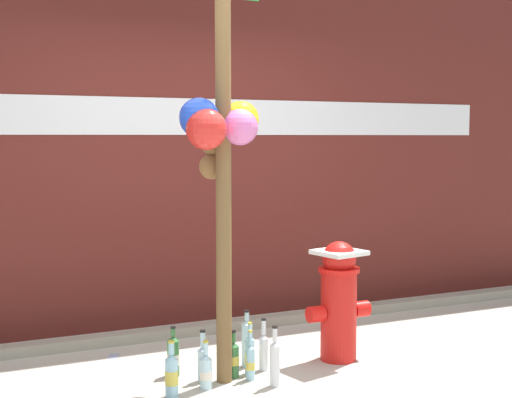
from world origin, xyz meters
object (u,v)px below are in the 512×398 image
Objects in this scene: bottle_1 at (247,342)px; bottle_7 at (250,354)px; fire_hydrant at (339,298)px; bottle_2 at (206,371)px; bottle_4 at (203,361)px; memorial_post at (221,114)px; bottle_0 at (234,359)px; bottle_5 at (173,356)px; bottle_3 at (275,362)px; bottle_8 at (264,350)px; bottle_9 at (172,375)px; bottle_6 at (250,362)px.

bottle_1 reaches higher than bottle_7.
bottle_2 is (-1.04, -0.16, -0.32)m from fire_hydrant.
bottle_1 is 0.40m from bottle_4.
bottle_0 is (0.10, 0.05, -1.57)m from memorial_post.
fire_hydrant is 2.55× the size of bottle_5.
bottle_3 reaches higher than bottle_2.
bottle_2 is at bearing -160.04° from bottle_8.
memorial_post reaches higher than bottle_5.
bottle_9 is (-0.26, -0.18, 0.00)m from bottle_4.
bottle_3 is at bearing -89.77° from bottle_1.
bottle_1 is (-0.64, 0.13, -0.27)m from fire_hydrant.
bottle_3 is at bearing -62.36° from bottle_6.
bottle_2 is at bearing -152.91° from memorial_post.
memorial_post is 1.56m from bottle_4.
memorial_post reaches higher than bottle_1.
memorial_post reaches higher than bottle_0.
bottle_6 is at bearing 6.66° from bottle_2.
bottle_5 is 0.93× the size of bottle_8.
bottle_2 is 0.87× the size of bottle_8.
bottle_3 is 1.11× the size of bottle_9.
fire_hydrant reaches higher than bottle_2.
bottle_4 is at bearing 160.56° from bottle_6.
fire_hydrant is 1.33m from bottle_9.
bottle_3 reaches higher than bottle_9.
bottle_7 is 0.62m from bottle_9.
bottle_6 is at bearing -47.23° from bottle_0.
bottle_2 is (-0.40, -0.29, -0.05)m from bottle_1.
bottle_9 is (-0.64, 0.09, -0.02)m from bottle_3.
bottle_1 is at bearing 22.29° from bottle_4.
bottle_4 is at bearing -51.33° from bottle_5.
bottle_9 is at bearing -170.95° from fire_hydrant.
bottle_7 is (0.36, 0.14, 0.02)m from bottle_2.
bottle_3 is 1.09× the size of bottle_8.
bottle_0 is 0.90× the size of bottle_9.
bottle_3 is 0.46m from bottle_4.
bottle_8 is at bearing 178.87° from fire_hydrant.
bottle_2 is at bearing -152.38° from bottle_0.
bottle_5 is 0.95× the size of bottle_7.
fire_hydrant is at bearing 1.72° from bottle_7.
bottle_7 is at bearing 17.67° from memorial_post.
bottle_4 reaches higher than bottle_6.
fire_hydrant is 2.58× the size of bottle_6.
memorial_post reaches higher than bottle_2.
memorial_post is at bearing 170.02° from bottle_6.
bottle_4 is 0.96× the size of bottle_7.
memorial_post is 1.57m from bottle_3.
bottle_7 is at bearing -20.22° from bottle_5.
bottle_7 is (0.12, 0.02, 0.01)m from bottle_0.
bottle_3 is 0.68m from bottle_5.
fire_hydrant reaches higher than bottle_6.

